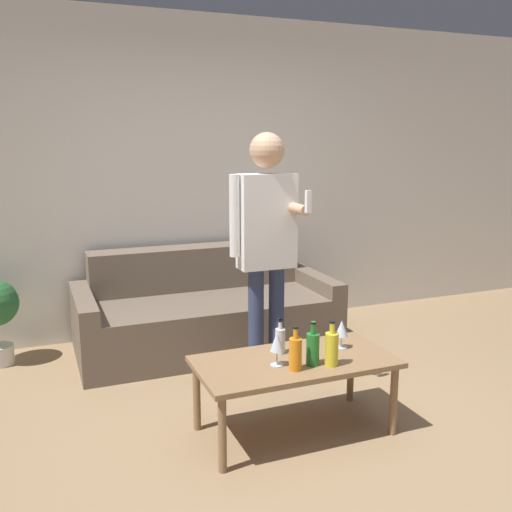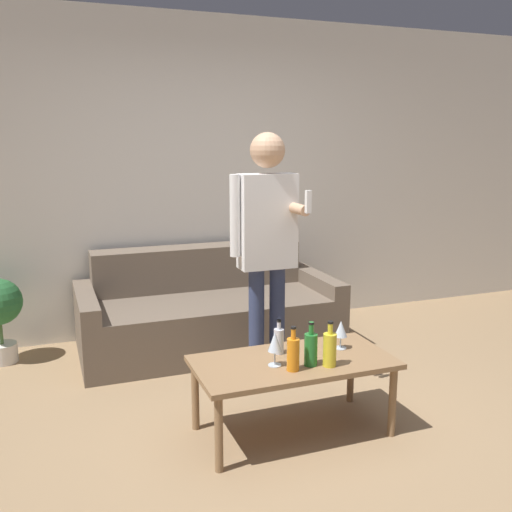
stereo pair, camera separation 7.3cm
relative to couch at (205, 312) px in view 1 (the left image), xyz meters
name	(u,v)px [view 1 (the left image)]	position (x,y,z in m)	size (l,w,h in m)	color
ground_plane	(318,445)	(0.12, -1.75, -0.28)	(16.00, 16.00, 0.00)	#997A56
wall_back	(200,177)	(0.12, 0.50, 1.07)	(8.00, 0.06, 2.70)	silver
couch	(205,312)	(0.00, 0.00, 0.00)	(2.05, 0.95, 0.78)	#6B5B4C
coffee_table	(295,367)	(0.06, -1.56, 0.12)	(1.13, 0.57, 0.45)	#8E6B47
bottle_orange	(313,348)	(0.12, -1.67, 0.26)	(0.07, 0.07, 0.25)	#23752D
bottle_green	(280,340)	(0.02, -1.44, 0.24)	(0.06, 0.06, 0.20)	silver
bottle_dark	(295,353)	(0.00, -1.70, 0.26)	(0.07, 0.07, 0.25)	orange
bottle_yellow	(332,348)	(0.21, -1.72, 0.26)	(0.07, 0.07, 0.26)	yellow
wine_glass_near	(342,329)	(0.40, -1.50, 0.28)	(0.08, 0.08, 0.17)	silver
wine_glass_far	(277,342)	(-0.07, -1.61, 0.30)	(0.08, 0.08, 0.19)	silver
person_standing_front	(266,237)	(0.16, -0.89, 0.75)	(0.45, 0.43, 1.72)	navy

